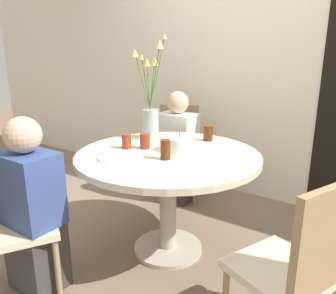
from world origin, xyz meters
TOP-DOWN VIEW (x-y plane):
  - ground_plane at (0.00, 0.00)m, footprint 16.00×16.00m
  - wall_back at (0.00, 1.30)m, footprint 8.00×0.05m
  - dining_table at (0.00, 0.00)m, footprint 1.22×1.22m
  - chair_near_front at (-0.49, 0.90)m, footprint 0.54×0.54m
  - chair_far_back at (-0.51, -0.89)m, footprint 0.55×0.55m
  - chair_left_flank at (0.94, -0.40)m, footprint 0.52×0.52m
  - birthday_cake at (0.03, 0.09)m, footprint 0.20×0.20m
  - flower_vase at (-0.34, 0.26)m, footprint 0.23×0.25m
  - side_plate at (-0.21, -0.30)m, footprint 0.19×0.19m
  - drink_glass_0 at (0.06, -0.12)m, footprint 0.06×0.06m
  - drink_glass_1 at (-0.30, -0.07)m, footprint 0.07×0.07m
  - drink_glass_2 at (0.07, 0.44)m, footprint 0.07×0.07m
  - drink_glass_3 at (-0.19, 0.00)m, footprint 0.07×0.07m
  - person_boy at (-0.41, 0.76)m, footprint 0.34×0.24m
  - person_woman at (-0.43, -0.75)m, footprint 0.34×0.24m

SIDE VIEW (x-z plane):
  - ground_plane at x=0.00m, z-range 0.00..0.00m
  - person_boy at x=-0.41m, z-range -0.03..1.01m
  - person_woman at x=-0.43m, z-range -0.03..1.01m
  - chair_near_front at x=-0.49m, z-range 0.05..0.93m
  - chair_far_back at x=-0.51m, z-range 0.05..0.93m
  - chair_left_flank at x=0.94m, z-range 0.05..0.93m
  - dining_table at x=0.00m, z-range 0.24..0.97m
  - side_plate at x=-0.21m, z-range 0.73..0.74m
  - birthday_cake at x=0.03m, z-range 0.71..0.85m
  - drink_glass_1 at x=-0.30m, z-range 0.73..0.83m
  - drink_glass_3 at x=-0.19m, z-range 0.73..0.84m
  - drink_glass_2 at x=0.07m, z-range 0.73..0.84m
  - drink_glass_0 at x=0.06m, z-range 0.73..0.85m
  - flower_vase at x=-0.34m, z-range 0.56..1.34m
  - wall_back at x=0.00m, z-range 0.00..2.60m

